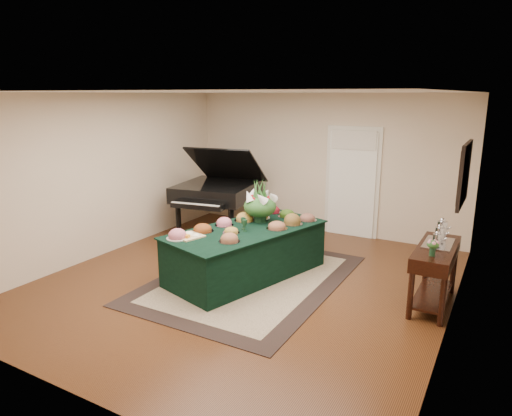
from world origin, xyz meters
The scene contains 14 objects.
ground centered at (0.00, 0.00, 0.00)m, with size 6.00×6.00×0.00m, color black.
area_rug centered at (0.01, 0.11, 0.01)m, with size 2.45×3.44×0.01m.
kitchen_doorway centered at (0.60, 2.97, 1.02)m, with size 1.05×0.07×2.10m.
buffet_table centered at (-0.11, 0.20, 0.37)m, with size 1.79×2.66×0.74m.
food_platters centered at (-0.11, 0.38, 0.79)m, with size 1.49×2.18×0.13m.
cutting_board centered at (-0.60, -0.52, 0.78)m, with size 0.42×0.42×0.10m.
green_goblets centered at (-0.10, 0.11, 0.83)m, with size 0.15×0.16×0.18m.
floral_centerpiece centered at (-0.12, 0.64, 1.05)m, with size 0.53×0.53×0.53m.
grand_piano centered at (-1.72, 1.83, 0.86)m, with size 1.67×1.87×1.72m.
wicker_basket centered at (-1.22, 1.44, 0.12)m, with size 0.38×0.38×0.24m, color #9C703E.
mahogany_sideboard centered at (2.50, 0.53, 0.62)m, with size 0.45×1.27×0.80m.
tea_service centered at (2.50, 0.69, 0.92)m, with size 0.34×0.58×0.30m.
pink_bouquet centered at (2.50, 0.15, 0.94)m, with size 0.16×0.16×0.20m.
wall_painting centered at (2.72, 0.53, 1.75)m, with size 0.05×0.95×0.75m.
Camera 1 is at (3.18, -5.36, 2.67)m, focal length 32.00 mm.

